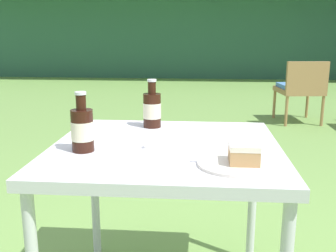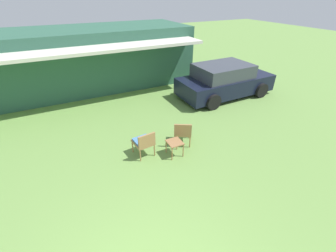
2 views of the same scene
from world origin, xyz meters
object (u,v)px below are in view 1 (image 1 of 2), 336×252
(cola_bottle_near, at_px, (152,109))
(cake_on_plate, at_px, (239,158))
(wicker_chair_cushioned, at_px, (301,87))
(patio_table, at_px, (166,161))
(cola_bottle_far, at_px, (82,129))

(cola_bottle_near, bearing_deg, cake_on_plate, -55.67)
(wicker_chair_cushioned, xyz_separation_m, cake_on_plate, (-1.13, -3.80, 0.28))
(cola_bottle_near, bearing_deg, patio_table, -72.94)
(wicker_chair_cushioned, distance_m, patio_table, 3.85)
(cola_bottle_near, height_order, cola_bottle_far, same)
(cola_bottle_far, bearing_deg, cake_on_plate, -11.93)
(wicker_chair_cushioned, height_order, patio_table, wicker_chair_cushioned)
(wicker_chair_cushioned, xyz_separation_m, patio_table, (-1.39, -3.59, 0.19))
(wicker_chair_cushioned, distance_m, cola_bottle_far, 4.07)
(cake_on_plate, relative_size, cola_bottle_far, 1.10)
(cake_on_plate, bearing_deg, wicker_chair_cushioned, 73.47)
(patio_table, bearing_deg, wicker_chair_cushioned, 68.87)
(cola_bottle_near, relative_size, cola_bottle_far, 1.00)
(cola_bottle_near, xyz_separation_m, cola_bottle_far, (-0.20, -0.39, 0.00))
(wicker_chair_cushioned, distance_m, cake_on_plate, 3.98)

